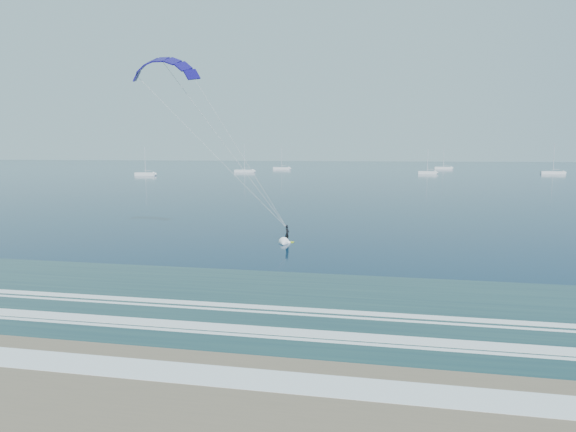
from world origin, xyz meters
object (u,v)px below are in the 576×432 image
Objects in this scene: sailboat_3 at (427,172)px; sailboat_4 at (443,168)px; sailboat_0 at (145,174)px; sailboat_2 at (282,168)px; sailboat_1 at (245,171)px; kitesurfer_rig at (228,149)px; sailboat_5 at (553,172)px.

sailboat_4 is (12.11, 59.68, 0.01)m from sailboat_3.
sailboat_2 is at bearing 61.63° from sailboat_0.
sailboat_1 is 78.76m from sailboat_3.
kitesurfer_rig is at bearing -100.26° from sailboat_3.
sailboat_5 is (120.21, -28.12, 0.01)m from sailboat_2.
sailboat_4 is 63.54m from sailboat_5.
kitesurfer_rig is 1.74× the size of sailboat_0.
sailboat_4 reaches higher than sailboat_2.
kitesurfer_rig reaches higher than sailboat_3.
sailboat_0 is 0.96× the size of sailboat_2.
sailboat_4 is 0.97× the size of sailboat_5.
sailboat_1 reaches higher than sailboat_4.
sailboat_0 is (-77.51, 136.03, -9.20)m from kitesurfer_rig.
sailboat_2 is 1.11× the size of sailboat_3.
sailboat_5 reaches higher than sailboat_1.
sailboat_5 is (129.47, 8.13, 0.00)m from sailboat_1.
kitesurfer_rig is at bearing -100.57° from sailboat_4.
sailboat_0 is at bearing -162.24° from sailboat_3.
sailboat_0 is 81.89m from sailboat_2.
sailboat_3 is at bearing 17.76° from sailboat_0.
sailboat_2 is (-38.59, 208.09, -9.20)m from kitesurfer_rig.
sailboat_1 reaches higher than sailboat_2.
kitesurfer_rig is 197.82m from sailboat_5.
sailboat_2 is 0.95× the size of sailboat_4.
sailboat_2 is 78.88m from sailboat_3.
sailboat_4 is (43.01, 230.44, -9.20)m from kitesurfer_rig.
sailboat_0 is 165.07m from sailboat_5.
kitesurfer_rig is at bearing -79.49° from sailboat_2.
sailboat_0 is 46.49m from sailboat_1.
sailboat_3 is (108.40, 34.73, -0.00)m from sailboat_0.
sailboat_1 is at bearing 179.21° from sailboat_3.
sailboat_0 is 0.91× the size of sailboat_4.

